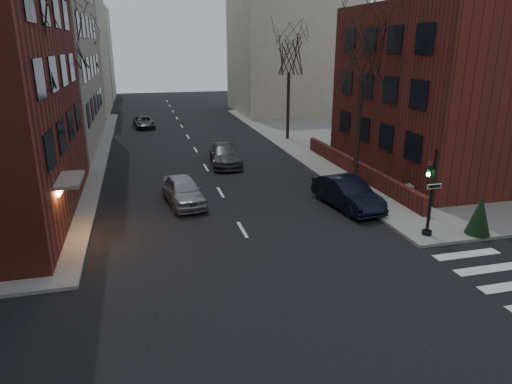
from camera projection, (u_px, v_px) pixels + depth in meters
sidewalk_far_right at (487, 133)px, 45.25m from camera, size 44.00×44.00×0.15m
building_right_brick at (459, 91)px, 30.50m from camera, size 12.00×14.00×11.00m
low_wall_right at (355, 168)px, 30.30m from camera, size 0.35×16.00×1.00m
building_distant_la at (43, 40)px, 55.19m from camera, size 14.00×16.00×18.00m
building_distant_ra at (291, 48)px, 57.95m from camera, size 14.00×14.00×16.00m
building_distant_lb at (78, 54)px, 71.94m from camera, size 10.00×12.00×14.00m
traffic_signal at (430, 198)px, 20.37m from camera, size 0.76×0.44×4.00m
tree_left_a at (24, 44)px, 19.02m from camera, size 4.18×4.18×10.26m
tree_left_b at (64, 37)px, 29.94m from camera, size 4.40×4.40×10.80m
tree_left_c at (86, 49)px, 43.12m from camera, size 3.96×3.96×9.72m
tree_right_a at (364, 52)px, 26.98m from camera, size 3.96×3.96×9.72m
tree_right_b at (289, 55)px, 40.02m from camera, size 3.74×3.74×9.18m
streetlamp_near at (75, 117)px, 27.84m from camera, size 0.36×0.36×6.28m
streetlamp_far at (98, 88)px, 46.27m from camera, size 0.36×0.36×6.28m
parked_sedan at (347, 193)px, 24.59m from camera, size 2.40×5.16×1.64m
car_lane_silver at (183, 191)px, 25.17m from camera, size 2.42×4.74×1.54m
car_lane_gray at (225, 154)px, 33.48m from camera, size 2.61×5.43×1.53m
car_lane_far at (144, 122)px, 48.49m from camera, size 2.40×4.47×1.19m
sandwich_board at (409, 193)px, 25.17m from camera, size 0.51×0.66×0.99m
evergreen_shrub at (480, 215)px, 20.73m from camera, size 1.36×1.36×1.83m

